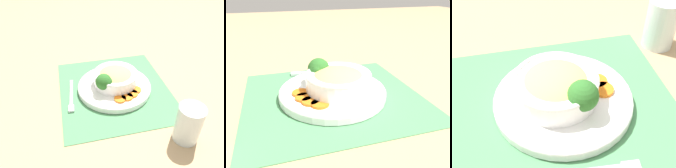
{
  "view_description": "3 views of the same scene",
  "coord_description": "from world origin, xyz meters",
  "views": [
    {
      "loc": [
        0.17,
        0.66,
        0.54
      ],
      "look_at": [
        0.01,
        0.01,
        0.03
      ],
      "focal_mm": 35.0,
      "sensor_mm": 36.0,
      "label": 1
    },
    {
      "loc": [
        -0.51,
        0.14,
        0.28
      ],
      "look_at": [
        -0.01,
        -0.01,
        0.04
      ],
      "focal_mm": 35.0,
      "sensor_mm": 36.0,
      "label": 2
    },
    {
      "loc": [
        0.44,
        -0.1,
        0.47
      ],
      "look_at": [
        -0.01,
        0.0,
        0.05
      ],
      "focal_mm": 50.0,
      "sensor_mm": 36.0,
      "label": 3
    }
  ],
  "objects": [
    {
      "name": "ground_plane",
      "position": [
        0.0,
        0.0,
        0.0
      ],
      "size": [
        4.0,
        4.0,
        0.0
      ],
      "primitive_type": "plane",
      "color": "tan"
    },
    {
      "name": "placemat",
      "position": [
        0.0,
        0.0,
        0.0
      ],
      "size": [
        0.42,
        0.47,
        0.0
      ],
      "color": "#4C8C59",
      "rests_on": "ground_plane"
    },
    {
      "name": "plate",
      "position": [
        0.0,
        0.0,
        0.02
      ],
      "size": [
        0.28,
        0.28,
        0.02
      ],
      "color": "white",
      "rests_on": "placemat"
    },
    {
      "name": "bowl",
      "position": [
        -0.01,
        -0.01,
        0.05
      ],
      "size": [
        0.17,
        0.17,
        0.06
      ],
      "color": "white",
      "rests_on": "plate"
    },
    {
      "name": "broccoli_floret",
      "position": [
        0.05,
        0.03,
        0.06
      ],
      "size": [
        0.06,
        0.06,
        0.08
      ],
      "color": "#84AD5B",
      "rests_on": "plate"
    },
    {
      "name": "carrot_slice_near",
      "position": [
        -0.0,
        0.09,
        0.02
      ],
      "size": [
        0.04,
        0.04,
        0.01
      ],
      "color": "orange",
      "rests_on": "plate"
    },
    {
      "name": "carrot_slice_middle",
      "position": [
        -0.03,
        0.08,
        0.02
      ],
      "size": [
        0.04,
        0.04,
        0.01
      ],
      "color": "orange",
      "rests_on": "plate"
    },
    {
      "name": "carrot_slice_far",
      "position": [
        -0.05,
        0.07,
        0.02
      ],
      "size": [
        0.04,
        0.04,
        0.01
      ],
      "color": "orange",
      "rests_on": "plate"
    },
    {
      "name": "carrot_slice_extra",
      "position": [
        -0.07,
        0.05,
        0.02
      ],
      "size": [
        0.04,
        0.04,
        0.01
      ],
      "color": "orange",
      "rests_on": "plate"
    },
    {
      "name": "fork",
      "position": [
        0.17,
        0.02,
        0.01
      ],
      "size": [
        0.03,
        0.18,
        0.01
      ],
      "rotation": [
        0.0,
        0.0,
        -0.1
      ],
      "color": "silver",
      "rests_on": "placemat"
    }
  ]
}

